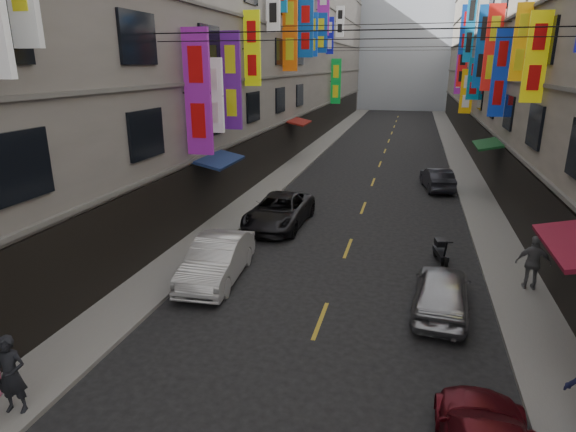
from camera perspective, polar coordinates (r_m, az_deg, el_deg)
The scene contains 15 objects.
sidewalk_left at distance 37.92m, azimuth 1.72°, elevation 6.70°, with size 2.00×90.00×0.12m, color slate.
sidewalk_right at distance 37.22m, azimuth 20.12°, elevation 5.43°, with size 2.00×90.00×0.12m, color slate.
building_row_left at distance 39.08m, azimuth -7.34°, elevation 20.77°, with size 10.14×90.00×19.00m.
haze_block at distance 86.46m, azimuth 13.79°, elevation 19.56°, with size 18.00×8.00×22.00m, color #B3BBC7.
shop_signage at distance 29.52m, azimuth 10.49°, elevation 20.96°, with size 14.00×55.00×12.41m.
street_awnings at distance 21.05m, azimuth 4.73°, elevation 6.06°, with size 13.99×35.20×0.41m.
overhead_cables at distance 24.50m, azimuth 9.94°, elevation 21.11°, with size 14.00×38.04×1.24m.
lane_markings at distance 34.17m, azimuth 10.48°, elevation 5.12°, with size 0.12×80.20×0.01m.
scooter_far_right at distance 18.96m, azimuth 17.62°, elevation -4.09°, with size 0.63×1.79×1.14m.
car_left_mid at distance 16.80m, azimuth -8.42°, elevation -5.13°, with size 1.58×4.52×1.49m, color silver.
car_left_far at distance 22.18m, azimuth -1.04°, elevation 0.62°, with size 2.38×5.16×1.43m, color black.
car_right_mid at distance 15.26m, azimuth 17.75°, elevation -8.47°, with size 1.61×4.01×1.37m, color #A7A7AC.
car_right_far at distance 30.11m, azimuth 17.26°, elevation 4.24°, with size 1.39×3.99×1.32m, color #26262D.
pedestrian_lnear at distance 11.99m, azimuth -29.98°, elevation -15.98°, with size 0.64×0.59×1.76m, color black.
pedestrian_rfar at distance 17.53m, azimuth 27.07°, elevation -4.96°, with size 1.07×0.61×1.82m, color slate.
Camera 1 is at (2.20, 5.66, 7.14)m, focal length 30.00 mm.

